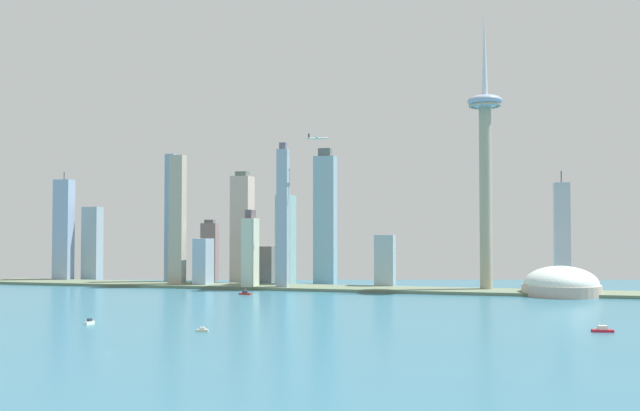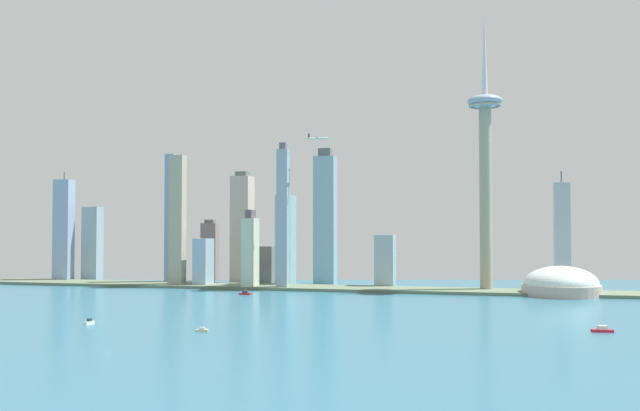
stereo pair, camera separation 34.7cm
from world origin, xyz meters
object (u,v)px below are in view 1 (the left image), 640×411
object	(u,v)px
observation_tower	(485,152)
skyscraper_7	(562,236)
skyscraper_11	(203,263)
stadium_dome	(561,286)
skyscraper_10	(250,252)
boat_2	(90,322)
skyscraper_9	(171,219)
skyscraper_13	(178,221)
skyscraper_3	(286,241)
boat_0	(245,293)
skyscraper_12	(265,264)
boat_1	(603,330)
boat_3	(202,330)
airplane	(317,138)
skyscraper_8	(242,229)
skyscraper_0	(325,219)
skyscraper_5	(210,251)
skyscraper_6	(283,218)
skyscraper_4	(92,244)
skyscraper_2	(64,231)
skyscraper_1	(385,261)

from	to	relation	value
observation_tower	skyscraper_7	distance (m)	151.03
observation_tower	skyscraper_11	xyz separation A→B (m)	(-349.99, -16.03, -134.04)
stadium_dome	skyscraper_10	bearing A→B (deg)	-179.05
skyscraper_10	boat_2	bearing A→B (deg)	-92.15
skyscraper_9	skyscraper_13	world-z (taller)	skyscraper_9
skyscraper_3	boat_2	size ratio (longest dim) A/B	17.25
boat_0	skyscraper_12	bearing A→B (deg)	110.26
boat_1	boat_3	distance (m)	286.48
boat_3	airplane	world-z (taller)	airplane
skyscraper_3	skyscraper_8	size ratio (longest dim) A/B	0.93
skyscraper_7	boat_1	xyz separation A→B (m)	(-5.56, -371.61, -63.74)
skyscraper_11	airplane	distance (m)	215.23
boat_2	airplane	bearing A→B (deg)	-175.43
stadium_dome	skyscraper_12	xyz separation A→B (m)	(-377.45, 97.64, 14.28)
skyscraper_9	skyscraper_7	bearing A→B (deg)	6.26
skyscraper_9	skyscraper_0	bearing A→B (deg)	12.88
skyscraper_9	skyscraper_11	distance (m)	87.90
stadium_dome	skyscraper_11	bearing A→B (deg)	178.58
skyscraper_13	boat_3	size ratio (longest dim) A/B	19.15
skyscraper_3	skyscraper_5	world-z (taller)	skyscraper_3
skyscraper_10	boat_0	size ratio (longest dim) A/B	6.73
skyscraper_6	skyscraper_10	xyz separation A→B (m)	(-42.12, 0.63, -41.37)
skyscraper_11	boat_2	world-z (taller)	skyscraper_11
skyscraper_7	skyscraper_4	bearing A→B (deg)	-176.98
skyscraper_12	boat_2	size ratio (longest dim) A/B	6.17
skyscraper_12	skyscraper_2	bearing A→B (deg)	-168.34
stadium_dome	boat_2	size ratio (longest dim) A/B	10.48
skyscraper_0	airplane	bearing A→B (deg)	-83.19
skyscraper_5	skyscraper_13	size ratio (longest dim) A/B	0.52
skyscraper_1	boat_1	size ratio (longest dim) A/B	4.31
observation_tower	boat_0	bearing A→B (deg)	-158.69
skyscraper_5	skyscraper_12	distance (m)	87.37
skyscraper_0	skyscraper_7	xyz separation A→B (m)	(299.51, 8.86, -21.73)
boat_0	skyscraper_7	bearing A→B (deg)	34.52
skyscraper_9	skyscraper_6	bearing A→B (deg)	-15.40
skyscraper_6	boat_3	size ratio (longest dim) A/B	20.37
skyscraper_3	skyscraper_4	xyz separation A→B (m)	(-293.18, 23.15, -6.00)
stadium_dome	skyscraper_10	world-z (taller)	skyscraper_10
stadium_dome	skyscraper_9	size ratio (longest dim) A/B	0.49
skyscraper_10	boat_0	distance (m)	84.08
skyscraper_6	skyscraper_8	xyz separation A→B (m)	(-78.74, 69.38, -13.57)
observation_tower	skyscraper_0	bearing A→B (deg)	163.94
observation_tower	skyscraper_3	xyz separation A→B (m)	(-249.23, 12.47, -106.39)
skyscraper_5	airplane	xyz separation A→B (m)	(182.35, -95.30, 143.06)
skyscraper_12	boat_2	xyz separation A→B (m)	(3.92, -429.59, -23.20)
skyscraper_7	skyscraper_1	bearing A→B (deg)	-167.52
skyscraper_4	skyscraper_11	size ratio (longest dim) A/B	1.71
boat_1	skyscraper_0	bearing A→B (deg)	118.15
airplane	boat_2	bearing A→B (deg)	-108.51
skyscraper_7	airplane	xyz separation A→B (m)	(-290.32, -85.72, 119.42)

